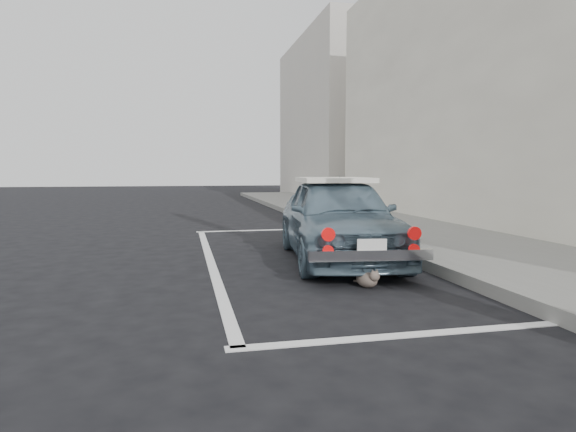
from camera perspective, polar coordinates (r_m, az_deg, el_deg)
The scene contains 8 objects.
ground at distance 4.33m, azimuth 5.49°, elevation -12.21°, with size 80.00×80.00×0.00m, color black.
sidewalk at distance 7.53m, azimuth 24.39°, elevation -4.54°, with size 2.80×40.00×0.15m, color slate.
building_far at distance 25.26m, azimuth 5.35°, elevation 11.44°, with size 3.50×10.00×8.00m, color beige.
pline_rear at distance 4.07m, azimuth 14.63°, elevation -13.44°, with size 3.00×0.12×0.01m, color silver.
pline_front at distance 10.66m, azimuth -2.71°, elevation -1.68°, with size 3.00×0.12×0.01m, color silver.
pline_side at distance 7.06m, azimuth -9.16°, elevation -5.34°, with size 0.12×7.00×0.01m, color silver.
retro_coupe at distance 7.08m, azimuth 5.97°, elevation -0.17°, with size 1.88×3.79×1.24m.
cat at distance 5.51m, azimuth 9.43°, elevation -7.30°, with size 0.27×0.42×0.23m.
Camera 1 is at (-1.28, -3.93, 1.30)m, focal length 30.00 mm.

